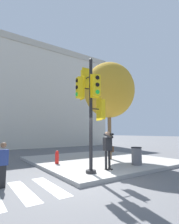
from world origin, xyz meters
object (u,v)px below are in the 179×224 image
Objects in this scene: person_photographer at (108,147)px; street_tree at (109,90)px; traffic_signal_pole at (91,100)px; fire_hydrant at (57,157)px; trash_bin at (137,156)px; pedestrian_distant at (2,164)px.

person_photographer is 0.27× the size of street_tree.
fire_hydrant is (-0.22, 2.91, -2.79)m from traffic_signal_pole.
traffic_signal_pole is 2.36m from person_photographer.
trash_bin is at bearing 0.85° from person_photographer.
fire_hydrant is 0.76× the size of trash_bin.
traffic_signal_pole reaches higher than person_photographer.
person_photographer is at bearing -65.18° from fire_hydrant.
pedestrian_distant is at bearing 174.08° from person_photographer.
pedestrian_distant reaches higher than fire_hydrant.
traffic_signal_pole reaches higher than pedestrian_distant.
pedestrian_distant is 3.89m from fire_hydrant.
person_photographer is 2.10m from trash_bin.
pedestrian_distant is at bearing -163.39° from street_tree.
traffic_signal_pole is at bearing -9.76° from pedestrian_distant.
traffic_signal_pole is at bearing -142.57° from street_tree.
traffic_signal_pole is 0.78× the size of street_tree.
trash_bin is (3.09, 0.14, -2.68)m from traffic_signal_pole.
trash_bin is (-0.24, -2.40, -4.08)m from street_tree.
pedestrian_distant is (-4.38, 0.45, -0.41)m from person_photographer.
pedestrian_distant is 0.24× the size of street_tree.
traffic_signal_pole is 2.89× the size of person_photographer.
street_tree is at bearing 47.19° from person_photographer.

